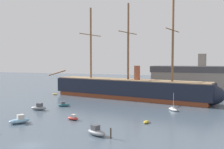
{
  "coord_description": "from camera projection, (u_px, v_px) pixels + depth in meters",
  "views": [
    {
      "loc": [
        27.43,
        -36.63,
        14.98
      ],
      "look_at": [
        2.55,
        36.89,
        10.28
      ],
      "focal_mm": 41.14,
      "sensor_mm": 36.0,
      "label": 1
    }
  ],
  "objects": [
    {
      "name": "motorboat_foreground_right",
      "position": [
        96.0,
        132.0,
        50.36
      ],
      "size": [
        5.14,
        3.97,
        2.0
      ],
      "color": "gray",
      "rests_on": "ground"
    },
    {
      "name": "mooring_piling_left_pair",
      "position": [
        111.0,
        133.0,
        48.27
      ],
      "size": [
        0.27,
        0.27,
        2.0
      ],
      "primitive_type": "cylinder",
      "color": "#382B1E",
      "rests_on": "ground"
    },
    {
      "name": "motorboat_mid_left",
      "position": [
        39.0,
        108.0,
        75.45
      ],
      "size": [
        4.99,
        2.46,
        2.02
      ],
      "color": "gray",
      "rests_on": "ground"
    },
    {
      "name": "motorboat_alongside_bow",
      "position": [
        64.0,
        105.0,
        81.09
      ],
      "size": [
        3.83,
        3.52,
        1.55
      ],
      "color": "#236670",
      "rests_on": "ground"
    },
    {
      "name": "dinghy_mid_right",
      "position": [
        146.0,
        122.0,
        59.94
      ],
      "size": [
        1.44,
        2.59,
        0.58
      ],
      "color": "gold",
      "rests_on": "ground"
    },
    {
      "name": "ground_plane",
      "position": [
        30.0,
        146.0,
        44.31
      ],
      "size": [
        400.0,
        400.0,
        0.0
      ],
      "primitive_type": "plane",
      "color": "#4C5B6B"
    },
    {
      "name": "sailboat_alongside_stern",
      "position": [
        173.0,
        109.0,
        74.31
      ],
      "size": [
        3.44,
        3.93,
        5.26
      ],
      "color": "silver",
      "rests_on": "ground"
    },
    {
      "name": "dockside_warehouse_right",
      "position": [
        204.0,
        81.0,
        105.33
      ],
      "size": [
        46.02,
        14.07,
        17.13
      ],
      "color": "#565659",
      "rests_on": "ground"
    },
    {
      "name": "motorboat_foreground_left",
      "position": [
        19.0,
        120.0,
        59.81
      ],
      "size": [
        4.35,
        5.03,
        2.0
      ],
      "color": "#7FB2D6",
      "rests_on": "ground"
    },
    {
      "name": "motorboat_near_centre",
      "position": [
        73.0,
        118.0,
        63.06
      ],
      "size": [
        3.5,
        2.04,
        1.38
      ],
      "color": "#B22D28",
      "rests_on": "ground"
    },
    {
      "name": "motorboat_distant_centre",
      "position": [
        133.0,
        94.0,
        103.74
      ],
      "size": [
        4.12,
        4.48,
        1.81
      ],
      "color": "#1E284C",
      "rests_on": "ground"
    },
    {
      "name": "tall_ship",
      "position": [
        128.0,
        88.0,
        96.61
      ],
      "size": [
        73.35,
        21.41,
        35.6
      ],
      "color": "brown",
      "rests_on": "ground"
    },
    {
      "name": "sailboat_far_right",
      "position": [
        202.0,
        104.0,
        82.99
      ],
      "size": [
        3.05,
        4.53,
        5.71
      ],
      "color": "#B22D28",
      "rests_on": "ground"
    },
    {
      "name": "dinghy_far_left",
      "position": [
        55.0,
        94.0,
        107.93
      ],
      "size": [
        2.54,
        1.42,
        0.57
      ],
      "color": "gold",
      "rests_on": "ground"
    }
  ]
}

